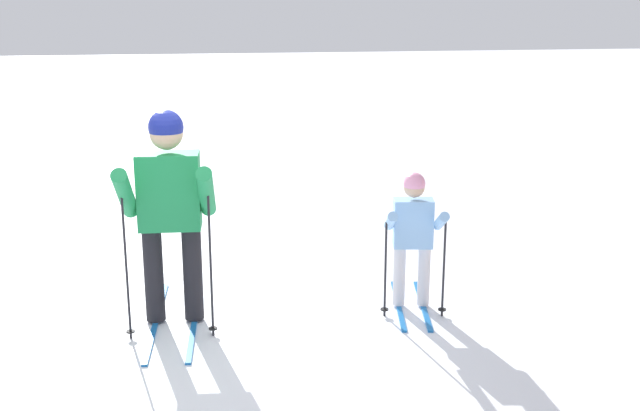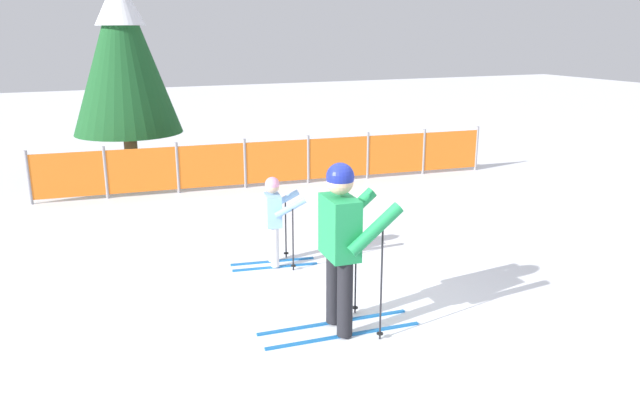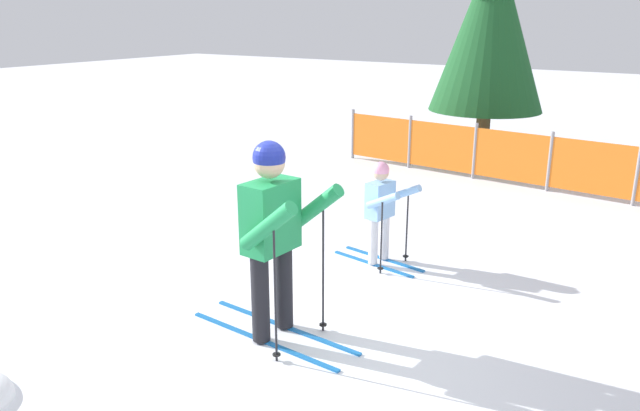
% 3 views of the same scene
% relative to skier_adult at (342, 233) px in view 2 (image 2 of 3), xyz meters
% --- Properties ---
extents(ground_plane, '(60.00, 60.00, 0.00)m').
position_rel_skier_adult_xyz_m(ground_plane, '(0.17, 0.01, -1.09)').
color(ground_plane, white).
extents(skier_adult, '(1.74, 0.80, 1.82)m').
position_rel_skier_adult_xyz_m(skier_adult, '(0.00, 0.00, 0.00)').
color(skier_adult, '#1966B2').
rests_on(skier_adult, ground_plane).
extents(skier_child, '(1.18, 0.57, 1.23)m').
position_rel_skier_adult_xyz_m(skier_child, '(-0.01, 2.08, -0.36)').
color(skier_child, '#1966B2').
rests_on(skier_child, ground_plane).
extents(safety_fence, '(9.31, 0.90, 1.00)m').
position_rel_skier_adult_xyz_m(safety_fence, '(1.52, 6.31, -0.59)').
color(safety_fence, gray).
rests_on(safety_fence, ground_plane).
extents(conifer_far, '(2.31, 2.31, 4.29)m').
position_rel_skier_adult_xyz_m(conifer_far, '(-1.07, 8.66, 1.56)').
color(conifer_far, '#4C3823').
rests_on(conifer_far, ground_plane).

